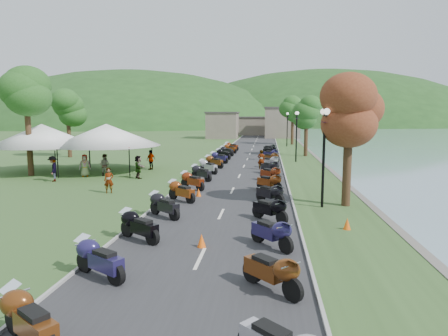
{
  "coord_description": "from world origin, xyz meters",
  "views": [
    {
      "loc": [
        2.19,
        -2.54,
        4.75
      ],
      "look_at": [
        -0.64,
        23.04,
        1.3
      ],
      "focal_mm": 32.0,
      "sensor_mm": 36.0,
      "label": 1
    }
  ],
  "objects": [
    {
      "name": "tree_park_left",
      "position": [
        -16.31,
        26.61,
        5.33
      ],
      "size": [
        3.83,
        3.83,
        10.65
      ],
      "primitive_type": null,
      "color": "#2E6924",
      "rests_on": "ground"
    },
    {
      "name": "hills_backdrop",
      "position": [
        0.0,
        200.0,
        0.0
      ],
      "size": [
        360.0,
        120.0,
        76.0
      ],
      "primitive_type": null,
      "color": "#285621",
      "rests_on": "ground"
    },
    {
      "name": "moto_row_left",
      "position": [
        -2.54,
        23.86,
        0.55
      ],
      "size": [
        2.6,
        54.93,
        1.1
      ],
      "primitive_type": null,
      "color": "#331411",
      "rests_on": "ground"
    },
    {
      "name": "road",
      "position": [
        0.0,
        40.0,
        0.01
      ],
      "size": [
        7.0,
        120.0,
        0.02
      ],
      "primitive_type": "cube",
      "color": "#303033",
      "rests_on": "ground"
    },
    {
      "name": "vendor_tent_side",
      "position": [
        -16.19,
        28.26,
        2.0
      ],
      "size": [
        5.45,
        5.45,
        4.0
      ],
      "primitive_type": null,
      "color": "white",
      "rests_on": "ground"
    },
    {
      "name": "tree_lakeside",
      "position": [
        6.28,
        18.5,
        3.78
      ],
      "size": [
        2.72,
        2.72,
        7.56
      ],
      "primitive_type": null,
      "color": "#2E6924",
      "rests_on": "ground"
    },
    {
      "name": "pedestrian_b",
      "position": [
        -10.45,
        27.04,
        0.0
      ],
      "size": [
        0.88,
        0.54,
        1.73
      ],
      "primitive_type": "imported",
      "rotation": [
        0.0,
        0.0,
        3.05
      ],
      "color": "slate",
      "rests_on": "ground"
    },
    {
      "name": "pedestrian_c",
      "position": [
        -13.06,
        24.14,
        0.0
      ],
      "size": [
        0.96,
        1.28,
        1.83
      ],
      "primitive_type": "imported",
      "rotation": [
        0.0,
        0.0,
        5.17
      ],
      "color": "slate",
      "rests_on": "ground"
    },
    {
      "name": "pedestrian_a",
      "position": [
        -7.41,
        20.46,
        0.0
      ],
      "size": [
        0.68,
        0.6,
        1.56
      ],
      "primitive_type": "imported",
      "rotation": [
        0.0,
        0.0,
        0.39
      ],
      "color": "slate",
      "rests_on": "ground"
    },
    {
      "name": "vendor_tent_main",
      "position": [
        -11.12,
        29.24,
        2.0
      ],
      "size": [
        5.89,
        5.89,
        4.0
      ],
      "primitive_type": null,
      "color": "white",
      "rests_on": "ground"
    },
    {
      "name": "far_building",
      "position": [
        -2.0,
        85.0,
        2.5
      ],
      "size": [
        18.0,
        16.0,
        5.0
      ],
      "primitive_type": "cube",
      "color": "#796D5E",
      "rests_on": "ground"
    },
    {
      "name": "traffic_cone_near",
      "position": [
        -0.14,
        11.13,
        0.25
      ],
      "size": [
        0.32,
        0.32,
        0.51
      ],
      "primitive_type": "cone",
      "color": "#F2590C",
      "rests_on": "ground"
    },
    {
      "name": "moto_row_right",
      "position": [
        2.39,
        24.04,
        0.55
      ],
      "size": [
        2.6,
        49.32,
        1.1
      ],
      "primitive_type": null,
      "color": "#331411",
      "rests_on": "ground"
    }
  ]
}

